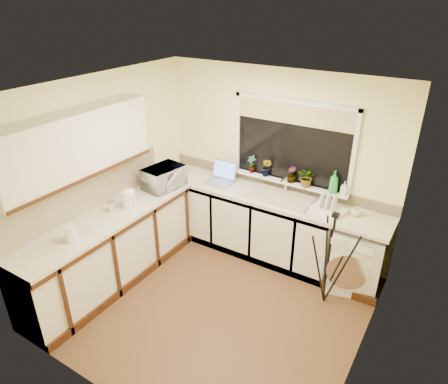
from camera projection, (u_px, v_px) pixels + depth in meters
floor at (215, 303)px, 4.70m from camera, size 3.20×3.20×0.00m
ceiling at (213, 91)px, 3.61m from camera, size 3.20×3.20×0.00m
wall_back at (277, 163)px, 5.30m from camera, size 3.20×0.00×3.20m
wall_front at (104, 294)px, 3.02m from camera, size 3.20×0.00×3.20m
wall_left at (104, 177)px, 4.91m from camera, size 0.00×3.00×3.00m
wall_right at (373, 260)px, 3.40m from camera, size 0.00×3.00×3.00m
base_cabinet_back at (243, 219)px, 5.58m from camera, size 2.55×0.60×0.86m
base_cabinet_left at (111, 251)px, 4.90m from camera, size 0.54×2.40×0.86m
worktop_back at (265, 196)px, 5.22m from camera, size 3.20×0.60×0.04m
worktop_left at (107, 219)px, 4.70m from camera, size 0.60×2.40×0.04m
upper_cabinet at (75, 145)px, 4.24m from camera, size 0.28×1.90×0.70m
splashback_left at (86, 194)px, 4.72m from camera, size 0.02×2.40×0.45m
splashback_back at (275, 181)px, 5.40m from camera, size 3.20×0.02×0.14m
window_glass at (292, 143)px, 5.05m from camera, size 1.50×0.02×1.00m
window_blind at (294, 114)px, 4.86m from camera, size 1.50×0.02×0.25m
windowsill at (287, 182)px, 5.23m from camera, size 1.60×0.14×0.03m
sink at (279, 197)px, 5.11m from camera, size 0.82×0.46×0.03m
faucet at (286, 184)px, 5.20m from camera, size 0.03×0.03×0.24m
washing_machine at (354, 258)px, 4.82m from camera, size 0.67×0.66×0.79m
laptop at (221, 177)px, 5.54m from camera, size 0.37×0.34×0.27m
kettle at (129, 200)px, 4.86m from camera, size 0.16×0.16×0.21m
dish_rack at (329, 210)px, 4.79m from camera, size 0.43×0.37×0.05m
tripod at (329, 259)px, 4.48m from camera, size 0.59×0.59×1.17m
glass_jug at (70, 234)px, 4.20m from camera, size 0.12×0.12×0.18m
steel_jar at (111, 207)px, 4.79m from camera, size 0.09×0.09×0.12m
microwave at (164, 178)px, 5.33m from camera, size 0.42×0.57×0.29m
plant_a at (252, 164)px, 5.41m from camera, size 0.15×0.12×0.24m
plant_b at (267, 167)px, 5.31m from camera, size 0.16×0.14×0.25m
plant_c at (292, 175)px, 5.15m from camera, size 0.16×0.16×0.21m
plant_d at (307, 178)px, 5.02m from camera, size 0.26×0.24×0.25m
soap_bottle_green at (334, 182)px, 4.87m from camera, size 0.12×0.12×0.28m
soap_bottle_clear at (344, 188)px, 4.84m from camera, size 0.08×0.08×0.17m
cup_back at (356, 212)px, 4.70m from camera, size 0.13×0.13×0.10m
cup_left at (74, 235)px, 4.25m from camera, size 0.12×0.12×0.09m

